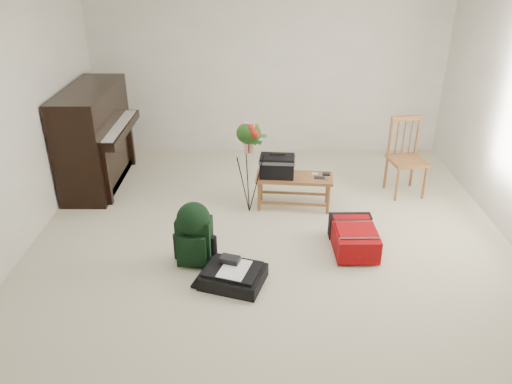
{
  "coord_description": "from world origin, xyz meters",
  "views": [
    {
      "loc": [
        -0.13,
        -4.3,
        2.82
      ],
      "look_at": [
        -0.16,
        0.35,
        0.49
      ],
      "focal_mm": 35.0,
      "sensor_mm": 36.0,
      "label": 1
    }
  ],
  "objects_px": {
    "piano": "(96,139)",
    "green_backpack": "(194,231)",
    "dining_chair": "(407,158)",
    "black_duffel": "(233,275)",
    "flower_stand": "(249,168)",
    "bench": "(283,170)",
    "red_suitcase": "(353,235)"
  },
  "relations": [
    {
      "from": "dining_chair",
      "to": "black_duffel",
      "type": "distance_m",
      "value": 2.81
    },
    {
      "from": "dining_chair",
      "to": "green_backpack",
      "type": "xyz_separation_m",
      "value": [
        -2.42,
        -1.57,
        -0.1
      ]
    },
    {
      "from": "red_suitcase",
      "to": "flower_stand",
      "type": "height_order",
      "value": "flower_stand"
    },
    {
      "from": "dining_chair",
      "to": "green_backpack",
      "type": "distance_m",
      "value": 2.89
    },
    {
      "from": "dining_chair",
      "to": "black_duffel",
      "type": "height_order",
      "value": "dining_chair"
    },
    {
      "from": "red_suitcase",
      "to": "green_backpack",
      "type": "relative_size",
      "value": 0.96
    },
    {
      "from": "red_suitcase",
      "to": "green_backpack",
      "type": "height_order",
      "value": "green_backpack"
    },
    {
      "from": "dining_chair",
      "to": "green_backpack",
      "type": "relative_size",
      "value": 1.45
    },
    {
      "from": "green_backpack",
      "to": "piano",
      "type": "bearing_deg",
      "value": 134.51
    },
    {
      "from": "dining_chair",
      "to": "green_backpack",
      "type": "bearing_deg",
      "value": -156.22
    },
    {
      "from": "black_duffel",
      "to": "red_suitcase",
      "type": "bearing_deg",
      "value": 44.62
    },
    {
      "from": "red_suitcase",
      "to": "piano",
      "type": "bearing_deg",
      "value": 151.72
    },
    {
      "from": "red_suitcase",
      "to": "flower_stand",
      "type": "xyz_separation_m",
      "value": [
        -1.08,
        0.76,
        0.4
      ]
    },
    {
      "from": "bench",
      "to": "flower_stand",
      "type": "relative_size",
      "value": 0.81
    },
    {
      "from": "dining_chair",
      "to": "green_backpack",
      "type": "height_order",
      "value": "dining_chair"
    },
    {
      "from": "piano",
      "to": "black_duffel",
      "type": "distance_m",
      "value": 2.87
    },
    {
      "from": "piano",
      "to": "green_backpack",
      "type": "bearing_deg",
      "value": -51.83
    },
    {
      "from": "flower_stand",
      "to": "dining_chair",
      "type": "bearing_deg",
      "value": 32.0
    },
    {
      "from": "red_suitcase",
      "to": "dining_chair",
      "type": "bearing_deg",
      "value": 55.41
    },
    {
      "from": "piano",
      "to": "green_backpack",
      "type": "relative_size",
      "value": 2.29
    },
    {
      "from": "red_suitcase",
      "to": "black_duffel",
      "type": "distance_m",
      "value": 1.35
    },
    {
      "from": "piano",
      "to": "dining_chair",
      "type": "distance_m",
      "value": 3.88
    },
    {
      "from": "red_suitcase",
      "to": "green_backpack",
      "type": "distance_m",
      "value": 1.62
    },
    {
      "from": "red_suitcase",
      "to": "bench",
      "type": "bearing_deg",
      "value": 127.12
    },
    {
      "from": "bench",
      "to": "black_duffel",
      "type": "xyz_separation_m",
      "value": [
        -0.51,
        -1.48,
        -0.4
      ]
    },
    {
      "from": "black_duffel",
      "to": "flower_stand",
      "type": "distance_m",
      "value": 1.46
    },
    {
      "from": "black_duffel",
      "to": "green_backpack",
      "type": "relative_size",
      "value": 1.0
    },
    {
      "from": "piano",
      "to": "green_backpack",
      "type": "xyz_separation_m",
      "value": [
        1.44,
        -1.84,
        -0.24
      ]
    },
    {
      "from": "dining_chair",
      "to": "flower_stand",
      "type": "bearing_deg",
      "value": -174.23
    },
    {
      "from": "bench",
      "to": "red_suitcase",
      "type": "xyz_separation_m",
      "value": [
        0.69,
        -0.88,
        -0.34
      ]
    },
    {
      "from": "bench",
      "to": "black_duffel",
      "type": "bearing_deg",
      "value": -104.03
    },
    {
      "from": "dining_chair",
      "to": "black_duffel",
      "type": "bearing_deg",
      "value": -146.46
    }
  ]
}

